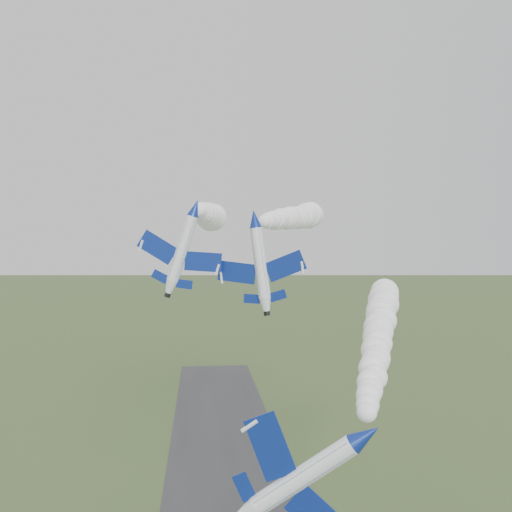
# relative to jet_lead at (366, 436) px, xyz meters

# --- Properties ---
(jet_lead) EXTENTS (7.55, 14.17, 9.67)m
(jet_lead) POSITION_rel_jet_lead_xyz_m (0.00, 0.00, 0.00)
(jet_lead) COLOR white
(smoke_trail_jet_lead) EXTENTS (25.65, 67.32, 5.50)m
(smoke_trail_jet_lead) POSITION_rel_jet_lead_xyz_m (12.58, 35.90, 2.89)
(smoke_trail_jet_lead) COLOR white
(jet_pair_left) EXTENTS (10.53, 13.18, 4.22)m
(jet_pair_left) POSITION_rel_jet_lead_xyz_m (-13.34, 30.77, 19.80)
(jet_pair_left) COLOR white
(smoke_trail_jet_pair_left) EXTENTS (10.04, 58.91, 5.97)m
(smoke_trail_jet_pair_left) POSITION_rel_jet_lead_xyz_m (-11.29, 62.89, 20.91)
(smoke_trail_jet_pair_left) COLOR white
(jet_pair_right) EXTENTS (11.48, 13.44, 3.53)m
(jet_pair_right) POSITION_rel_jet_lead_xyz_m (-5.78, 30.05, 18.43)
(jet_pair_right) COLOR white
(smoke_trail_jet_pair_right) EXTENTS (25.05, 64.18, 5.67)m
(smoke_trail_jet_pair_right) POSITION_rel_jet_lead_xyz_m (4.98, 64.40, 20.66)
(smoke_trail_jet_pair_right) COLOR white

